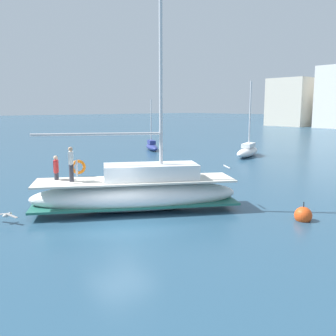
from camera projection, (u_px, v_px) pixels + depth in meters
name	position (u px, v px, depth m)	size (l,w,h in m)	color
ground_plane	(121.00, 227.00, 15.14)	(400.00, 400.00, 0.00)	#284C66
main_sailboat	(137.00, 191.00, 17.51)	(7.02, 9.46, 12.37)	white
moored_sloop_far	(152.00, 146.00, 41.91)	(4.25, 2.86, 5.65)	navy
moored_catamaran	(248.00, 151.00, 36.54)	(3.14, 5.56, 7.26)	white
seagull	(7.00, 215.00, 15.63)	(1.09, 0.64, 0.17)	silver
mooring_buoy	(303.00, 215.00, 16.02)	(0.75, 0.75, 0.97)	#EA4C19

